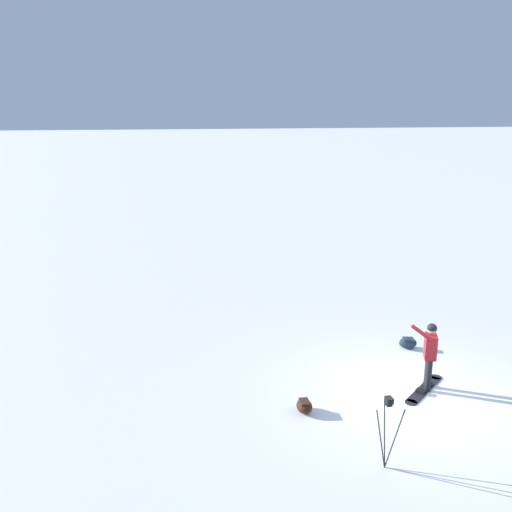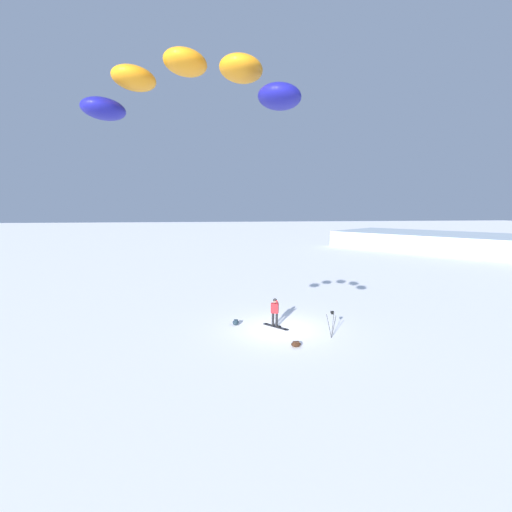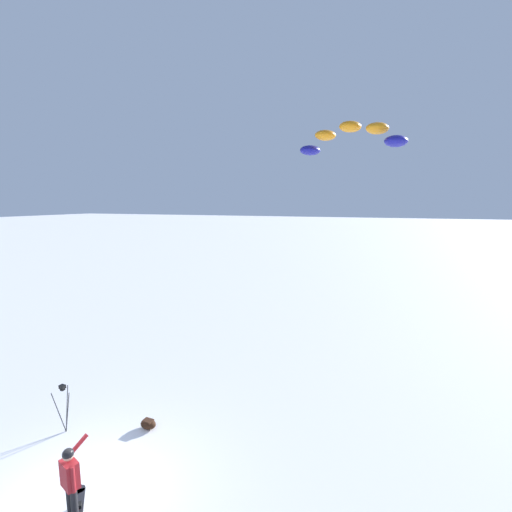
{
  "view_description": "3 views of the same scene",
  "coord_description": "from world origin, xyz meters",
  "px_view_note": "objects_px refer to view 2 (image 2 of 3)",
  "views": [
    {
      "loc": [
        -5.64,
        -10.7,
        6.49
      ],
      "look_at": [
        -3.46,
        1.28,
        3.18
      ],
      "focal_mm": 38.98,
      "sensor_mm": 36.0,
      "label": 1
    },
    {
      "loc": [
        -18.99,
        3.93,
        6.8
      ],
      "look_at": [
        -5.62,
        2.16,
        4.96
      ],
      "focal_mm": 25.04,
      "sensor_mm": 36.0,
      "label": 2
    },
    {
      "loc": [
        5.35,
        6.16,
        6.62
      ],
      "look_at": [
        -5.51,
        2.11,
        4.86
      ],
      "focal_mm": 25.27,
      "sensor_mm": 36.0,
      "label": 3
    }
  ],
  "objects_px": {
    "gear_bag_large": "(236,322)",
    "snowboarder": "(275,310)",
    "traction_kite": "(186,84)",
    "snowboard": "(276,326)",
    "camera_tripod": "(332,319)",
    "gear_bag_small": "(296,344)"
  },
  "relations": [
    {
      "from": "traction_kite",
      "to": "camera_tripod",
      "type": "relative_size",
      "value": 3.39
    },
    {
      "from": "traction_kite",
      "to": "camera_tripod",
      "type": "height_order",
      "value": "traction_kite"
    },
    {
      "from": "gear_bag_large",
      "to": "snowboarder",
      "type": "bearing_deg",
      "value": -104.11
    },
    {
      "from": "gear_bag_large",
      "to": "gear_bag_small",
      "type": "distance_m",
      "value": 4.55
    },
    {
      "from": "snowboarder",
      "to": "traction_kite",
      "type": "bearing_deg",
      "value": 160.41
    },
    {
      "from": "gear_bag_large",
      "to": "snowboard",
      "type": "bearing_deg",
      "value": -105.74
    },
    {
      "from": "snowboarder",
      "to": "gear_bag_large",
      "type": "bearing_deg",
      "value": 75.89
    },
    {
      "from": "gear_bag_small",
      "to": "traction_kite",
      "type": "bearing_deg",
      "value": 151.36
    },
    {
      "from": "gear_bag_small",
      "to": "snowboarder",
      "type": "bearing_deg",
      "value": 8.69
    },
    {
      "from": "traction_kite",
      "to": "gear_bag_large",
      "type": "relative_size",
      "value": 9.11
    },
    {
      "from": "traction_kite",
      "to": "snowboard",
      "type": "bearing_deg",
      "value": -19.91
    },
    {
      "from": "snowboarder",
      "to": "camera_tripod",
      "type": "bearing_deg",
      "value": -129.5
    },
    {
      "from": "snowboard",
      "to": "gear_bag_small",
      "type": "distance_m",
      "value": 3.08
    },
    {
      "from": "snowboarder",
      "to": "traction_kite",
      "type": "distance_m",
      "value": 14.77
    },
    {
      "from": "snowboarder",
      "to": "gear_bag_small",
      "type": "bearing_deg",
      "value": -171.31
    },
    {
      "from": "gear_bag_large",
      "to": "camera_tripod",
      "type": "bearing_deg",
      "value": -119.37
    },
    {
      "from": "snowboard",
      "to": "snowboarder",
      "type": "bearing_deg",
      "value": 28.78
    },
    {
      "from": "snowboarder",
      "to": "camera_tripod",
      "type": "relative_size",
      "value": 1.16
    },
    {
      "from": "snowboard",
      "to": "traction_kite",
      "type": "distance_m",
      "value": 15.3
    },
    {
      "from": "snowboarder",
      "to": "gear_bag_large",
      "type": "height_order",
      "value": "snowboarder"
    },
    {
      "from": "snowboard",
      "to": "gear_bag_small",
      "type": "relative_size",
      "value": 2.87
    },
    {
      "from": "traction_kite",
      "to": "camera_tripod",
      "type": "bearing_deg",
      "value": -35.78
    }
  ]
}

